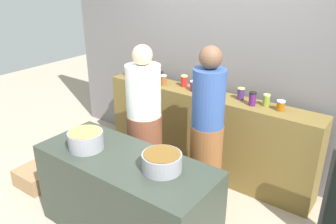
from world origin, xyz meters
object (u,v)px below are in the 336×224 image
at_px(preserve_jar_6, 194,86).
at_px(preserve_jar_9, 252,99).
at_px(cooking_pot_left, 86,140).
at_px(cooking_pot_center, 162,162).
at_px(preserve_jar_0, 127,70).
at_px(preserve_jar_1, 133,73).
at_px(cook_in_cap, 207,138).
at_px(preserve_jar_4, 164,80).
at_px(cook_with_tongs, 144,128).
at_px(preserve_jar_3, 160,77).
at_px(preserve_jar_5, 184,81).
at_px(preserve_jar_11, 281,106).
at_px(preserve_jar_8, 241,94).
at_px(preserve_jar_10, 266,100).
at_px(preserve_jar_2, 150,75).
at_px(preserve_jar_7, 205,90).
at_px(bread_crate, 35,178).

xyz_separation_m(preserve_jar_6, preserve_jar_9, (0.74, -0.02, 0.01)).
bearing_deg(cooking_pot_left, cooking_pot_center, 9.01).
distance_m(preserve_jar_0, preserve_jar_6, 1.07).
xyz_separation_m(preserve_jar_1, cook_in_cap, (1.48, -0.57, -0.28)).
xyz_separation_m(preserve_jar_4, cook_with_tongs, (0.22, -0.64, -0.34)).
bearing_deg(preserve_jar_3, preserve_jar_5, 8.11).
xyz_separation_m(preserve_jar_11, cooking_pot_left, (-1.27, -1.49, -0.16)).
relative_size(preserve_jar_8, cooking_pot_left, 0.41).
bearing_deg(preserve_jar_8, preserve_jar_3, -177.54).
bearing_deg(preserve_jar_10, cooking_pot_left, -126.03).
distance_m(preserve_jar_2, preserve_jar_6, 0.70).
xyz_separation_m(preserve_jar_0, preserve_jar_6, (1.07, 0.00, -0.01)).
height_order(preserve_jar_6, cook_in_cap, cook_in_cap).
bearing_deg(cooking_pot_left, preserve_jar_7, 73.41).
relative_size(preserve_jar_11, cooking_pot_left, 0.33).
bearing_deg(preserve_jar_7, cook_with_tongs, -121.01).
relative_size(preserve_jar_3, cook_in_cap, 0.08).
xyz_separation_m(preserve_jar_9, cook_with_tongs, (-0.94, -0.67, -0.35)).
distance_m(preserve_jar_2, preserve_jar_3, 0.19).
height_order(preserve_jar_3, preserve_jar_7, preserve_jar_3).
bearing_deg(preserve_jar_10, preserve_jar_6, -176.26).
distance_m(preserve_jar_0, preserve_jar_8, 1.64).
distance_m(preserve_jar_7, cook_in_cap, 0.69).
bearing_deg(cooking_pot_center, cook_in_cap, 91.41).
bearing_deg(preserve_jar_3, preserve_jar_10, 1.31).
bearing_deg(preserve_jar_4, cooking_pot_center, -53.38).
bearing_deg(bread_crate, cook_with_tongs, 36.70).
bearing_deg(cook_in_cap, preserve_jar_10, 61.75).
distance_m(preserve_jar_4, preserve_jar_5, 0.26).
bearing_deg(preserve_jar_10, preserve_jar_4, -175.51).
bearing_deg(preserve_jar_6, cook_in_cap, -47.29).
xyz_separation_m(preserve_jar_7, bread_crate, (-1.42, -1.41, -0.99)).
bearing_deg(preserve_jar_3, preserve_jar_4, -33.22).
relative_size(preserve_jar_3, bread_crate, 0.34).
bearing_deg(bread_crate, cooking_pot_left, -0.18).
bearing_deg(preserve_jar_7, preserve_jar_6, 163.57).
xyz_separation_m(preserve_jar_3, preserve_jar_8, (1.09, 0.05, -0.01)).
height_order(cooking_pot_left, bread_crate, cooking_pot_left).
relative_size(cook_in_cap, bread_crate, 4.10).
height_order(preserve_jar_11, cooking_pot_left, preserve_jar_11).
relative_size(preserve_jar_0, preserve_jar_1, 1.27).
height_order(preserve_jar_2, preserve_jar_6, preserve_jar_6).
bearing_deg(preserve_jar_3, preserve_jar_11, -0.12).
xyz_separation_m(preserve_jar_0, cook_in_cap, (1.60, -0.57, -0.30)).
relative_size(preserve_jar_4, bread_crate, 0.31).
distance_m(preserve_jar_5, preserve_jar_8, 0.75).
bearing_deg(preserve_jar_1, preserve_jar_7, -2.49).
relative_size(preserve_jar_5, preserve_jar_6, 1.13).
relative_size(preserve_jar_4, preserve_jar_7, 1.04).
height_order(preserve_jar_1, cooking_pot_left, preserve_jar_1).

